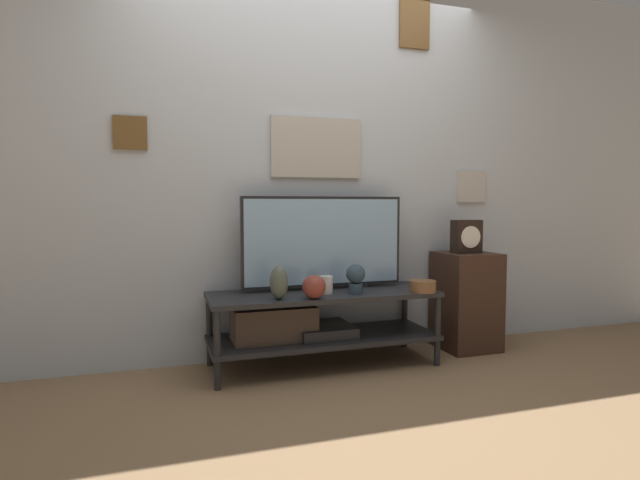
% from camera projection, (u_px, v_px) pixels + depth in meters
% --- Properties ---
extents(ground_plane, '(12.00, 12.00, 0.00)m').
position_uv_depth(ground_plane, '(339.00, 380.00, 2.96)').
color(ground_plane, '#846647').
extents(wall_back, '(6.40, 0.08, 2.70)m').
position_uv_depth(wall_back, '(310.00, 160.00, 3.44)').
color(wall_back, '#B2BCC6').
rests_on(wall_back, ground_plane).
extents(media_console, '(1.46, 0.51, 0.48)m').
position_uv_depth(media_console, '(306.00, 320.00, 3.18)').
color(media_console, '#232326').
rests_on(media_console, ground_plane).
extents(television, '(1.10, 0.05, 0.62)m').
position_uv_depth(television, '(323.00, 242.00, 3.30)').
color(television, black).
rests_on(television, media_console).
extents(vase_round_glass, '(0.14, 0.14, 0.14)m').
position_uv_depth(vase_round_glass, '(314.00, 287.00, 2.98)').
color(vase_round_glass, brown).
rests_on(vase_round_glass, media_console).
extents(vase_urn_stoneware, '(0.11, 0.11, 0.20)m').
position_uv_depth(vase_urn_stoneware, '(279.00, 282.00, 2.95)').
color(vase_urn_stoneware, '#4C5647').
rests_on(vase_urn_stoneware, media_console).
extents(vase_wide_bowl, '(0.17, 0.17, 0.07)m').
position_uv_depth(vase_wide_bowl, '(423.00, 286.00, 3.21)').
color(vase_wide_bowl, brown).
rests_on(vase_wide_bowl, media_console).
extents(candle_jar, '(0.08, 0.08, 0.11)m').
position_uv_depth(candle_jar, '(326.00, 285.00, 3.15)').
color(candle_jar, silver).
rests_on(candle_jar, media_console).
extents(decorative_bust, '(0.12, 0.12, 0.19)m').
position_uv_depth(decorative_bust, '(356.00, 277.00, 3.16)').
color(decorative_bust, '#2D4251').
rests_on(decorative_bust, media_console).
extents(side_table, '(0.38, 0.40, 0.70)m').
position_uv_depth(side_table, '(466.00, 301.00, 3.61)').
color(side_table, '#382319').
rests_on(side_table, ground_plane).
extents(mantel_clock, '(0.21, 0.11, 0.24)m').
position_uv_depth(mantel_clock, '(466.00, 237.00, 3.55)').
color(mantel_clock, black).
rests_on(mantel_clock, side_table).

